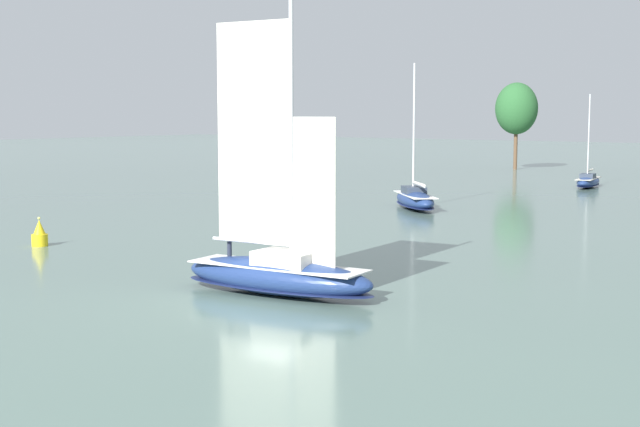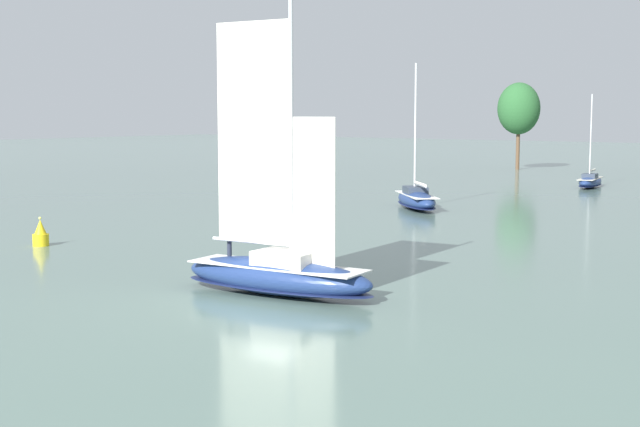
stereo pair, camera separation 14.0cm
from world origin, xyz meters
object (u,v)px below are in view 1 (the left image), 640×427
(tree_shore_center, at_px, (516,109))
(sailboat_moored_mid_channel, at_px, (588,181))
(sailboat_main, at_px, (278,271))
(channel_buoy, at_px, (40,235))
(sailboat_moored_near_marina, at_px, (415,199))

(tree_shore_center, bearing_deg, sailboat_moored_mid_channel, -51.10)
(sailboat_main, xyz_separation_m, channel_buoy, (-19.57, 2.44, -0.35))
(sailboat_moored_near_marina, bearing_deg, tree_shore_center, 105.74)
(tree_shore_center, bearing_deg, sailboat_moored_near_marina, -74.26)
(tree_shore_center, height_order, channel_buoy, tree_shore_center)
(sailboat_main, relative_size, channel_buoy, 7.43)
(sailboat_moored_near_marina, distance_m, sailboat_moored_mid_channel, 28.30)
(sailboat_main, height_order, sailboat_moored_near_marina, sailboat_main)
(tree_shore_center, height_order, sailboat_main, sailboat_main)
(sailboat_main, bearing_deg, sailboat_moored_near_marina, 111.07)
(sailboat_main, xyz_separation_m, sailboat_moored_near_marina, (-12.54, 32.54, -0.22))
(tree_shore_center, distance_m, sailboat_moored_mid_channel, 29.80)
(tree_shore_center, relative_size, sailboat_main, 0.93)
(tree_shore_center, height_order, sailboat_moored_mid_channel, tree_shore_center)
(sailboat_main, relative_size, sailboat_moored_mid_channel, 1.32)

